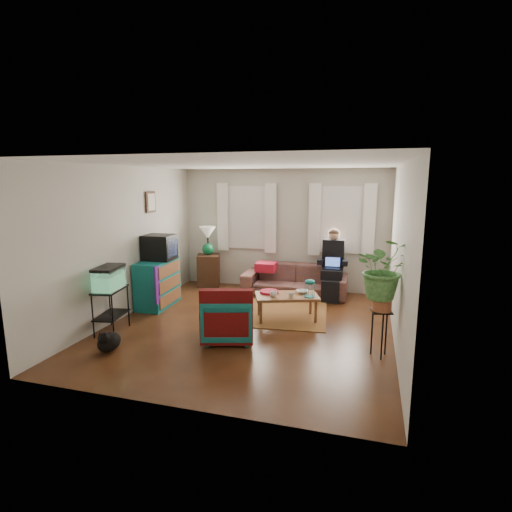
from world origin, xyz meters
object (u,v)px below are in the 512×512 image
(plant_stand, at_px, (380,333))
(sofa, at_px, (295,275))
(side_table, at_px, (209,270))
(armchair, at_px, (228,315))
(aquarium_stand, at_px, (111,311))
(coffee_table, at_px, (287,307))
(dresser, at_px, (158,283))

(plant_stand, bearing_deg, sofa, 122.17)
(sofa, height_order, plant_stand, sofa)
(side_table, height_order, armchair, armchair)
(sofa, relative_size, aquarium_stand, 3.06)
(coffee_table, bearing_deg, side_table, 121.49)
(armchair, bearing_deg, plant_stand, 163.49)
(armchair, bearing_deg, side_table, -78.65)
(side_table, bearing_deg, coffee_table, -38.76)
(side_table, xyz_separation_m, plant_stand, (3.68, -2.83, -0.03))
(side_table, xyz_separation_m, coffee_table, (2.17, -1.74, -0.14))
(side_table, distance_m, coffee_table, 2.79)
(side_table, bearing_deg, armchair, -62.09)
(armchair, relative_size, coffee_table, 0.71)
(armchair, xyz_separation_m, plant_stand, (2.18, 0.00, -0.05))
(sofa, distance_m, coffee_table, 1.58)
(side_table, height_order, plant_stand, side_table)
(dresser, distance_m, aquarium_stand, 1.42)
(side_table, bearing_deg, dresser, -101.57)
(sofa, distance_m, dresser, 2.78)
(side_table, height_order, aquarium_stand, side_table)
(armchair, height_order, plant_stand, armchair)
(side_table, height_order, coffee_table, side_table)
(dresser, distance_m, armchair, 2.18)
(armchair, distance_m, plant_stand, 2.18)
(aquarium_stand, bearing_deg, plant_stand, -6.47)
(dresser, relative_size, plant_stand, 1.51)
(dresser, xyz_separation_m, aquarium_stand, (-0.01, -1.42, -0.09))
(side_table, xyz_separation_m, aquarium_stand, (-0.35, -3.08, -0.01))
(sofa, distance_m, side_table, 2.02)
(sofa, bearing_deg, aquarium_stand, -130.58)
(coffee_table, bearing_deg, dresser, 158.38)
(sofa, height_order, side_table, sofa)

